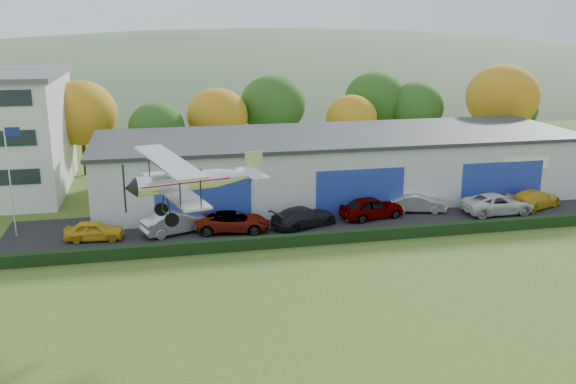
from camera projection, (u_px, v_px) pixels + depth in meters
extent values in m
plane|color=#3F5A1C|center=(412.00, 372.00, 26.80)|extent=(300.00, 300.00, 0.00)
cube|color=black|center=(338.00, 220.00, 47.19)|extent=(48.00, 9.00, 0.05)
cube|color=black|center=(359.00, 236.00, 42.57)|extent=(46.00, 0.60, 0.80)
cube|color=#B2B7BC|center=(338.00, 166.00, 53.53)|extent=(40.00, 12.00, 5.00)
cube|color=#2D3033|center=(339.00, 135.00, 52.83)|extent=(40.60, 12.60, 0.30)
cube|color=#203699|center=(204.00, 201.00, 45.58)|extent=(7.00, 0.12, 3.60)
cube|color=#203699|center=(360.00, 192.00, 48.02)|extent=(7.00, 0.12, 3.60)
cube|color=#203699|center=(502.00, 184.00, 50.46)|extent=(7.00, 0.12, 3.60)
cylinder|color=silver|center=(10.00, 181.00, 42.40)|extent=(0.10, 0.10, 8.00)
cube|color=navy|center=(12.00, 132.00, 41.60)|extent=(1.00, 0.04, 0.60)
cylinder|color=#3D2614|center=(85.00, 159.00, 60.62)|extent=(0.36, 0.36, 3.15)
ellipsoid|color=#AF6515|center=(81.00, 113.00, 59.43)|extent=(6.84, 6.84, 6.16)
cylinder|color=#3D2614|center=(159.00, 163.00, 60.25)|extent=(0.36, 0.36, 2.45)
ellipsoid|color=#1E4C14|center=(157.00, 128.00, 59.33)|extent=(5.32, 5.32, 4.79)
cylinder|color=#3D2614|center=(219.00, 155.00, 63.31)|extent=(0.36, 0.36, 2.80)
ellipsoid|color=#AF6515|center=(217.00, 116.00, 62.25)|extent=(6.08, 6.08, 5.47)
cylinder|color=#3D2614|center=(273.00, 147.00, 66.36)|extent=(0.36, 0.36, 3.15)
ellipsoid|color=#1E4C14|center=(273.00, 105.00, 65.18)|extent=(6.84, 6.84, 6.16)
cylinder|color=#3D2614|center=(351.00, 150.00, 66.20)|extent=(0.36, 0.36, 2.45)
ellipsoid|color=#AF6515|center=(352.00, 118.00, 65.27)|extent=(5.32, 5.32, 4.79)
cylinder|color=#3D2614|center=(414.00, 142.00, 69.66)|extent=(0.36, 0.36, 2.80)
ellipsoid|color=#1E4C14|center=(416.00, 107.00, 68.61)|extent=(6.08, 6.08, 5.47)
cylinder|color=#3D2614|center=(498.00, 143.00, 67.42)|extent=(0.36, 0.36, 3.50)
ellipsoid|color=#AF6515|center=(502.00, 97.00, 66.10)|extent=(7.60, 7.60, 6.84)
cylinder|color=#3D2614|center=(511.00, 140.00, 72.14)|extent=(0.36, 0.36, 2.45)
ellipsoid|color=#1E4C14|center=(514.00, 110.00, 71.22)|extent=(5.32, 5.32, 4.79)
cylinder|color=#3D2614|center=(17.00, 159.00, 63.11)|extent=(0.36, 0.36, 2.10)
ellipsoid|color=#AF6515|center=(13.00, 129.00, 62.31)|extent=(4.56, 4.56, 4.10)
cylinder|color=#3D2614|center=(374.00, 139.00, 70.69)|extent=(0.36, 0.36, 3.15)
ellipsoid|color=#1E4C14|center=(375.00, 99.00, 69.50)|extent=(6.84, 6.84, 6.16)
ellipsoid|color=#4C6642|center=(271.00, 136.00, 166.88)|extent=(320.00, 196.00, 56.00)
ellipsoid|color=#4C6642|center=(510.00, 108.00, 179.64)|extent=(240.00, 126.00, 36.00)
imported|color=gold|center=(94.00, 231.00, 42.58)|extent=(4.07, 1.95, 1.34)
imported|color=silver|center=(176.00, 222.00, 43.98)|extent=(5.22, 3.38, 1.62)
imported|color=gray|center=(233.00, 222.00, 44.34)|extent=(5.42, 3.04, 1.43)
imported|color=black|center=(304.00, 217.00, 45.37)|extent=(5.46, 3.74, 1.47)
imported|color=gray|center=(372.00, 207.00, 47.25)|extent=(5.21, 2.93, 1.67)
imported|color=silver|center=(417.00, 203.00, 48.88)|extent=(4.60, 2.49, 1.44)
imported|color=silver|center=(498.00, 204.00, 48.45)|extent=(5.61, 2.66, 1.55)
imported|color=gold|center=(534.00, 199.00, 49.85)|extent=(5.47, 3.90, 1.47)
cylinder|color=silver|center=(178.00, 183.00, 32.60)|extent=(4.45, 2.04, 1.03)
cone|color=silver|center=(238.00, 176.00, 34.05)|extent=(2.68, 1.60, 1.03)
cone|color=black|center=(130.00, 188.00, 31.56)|extent=(0.80, 1.13, 1.03)
cube|color=#A10712|center=(184.00, 181.00, 32.73)|extent=(4.90, 2.17, 0.07)
cube|color=black|center=(188.00, 173.00, 32.71)|extent=(1.49, 0.99, 0.28)
cube|color=silver|center=(174.00, 189.00, 32.59)|extent=(3.36, 8.30, 0.11)
cube|color=silver|center=(168.00, 161.00, 32.09)|extent=(3.58, 8.77, 0.11)
cylinder|color=black|center=(180.00, 190.00, 29.61)|extent=(0.08, 0.08, 1.48)
cylinder|color=black|center=(201.00, 187.00, 30.04)|extent=(0.08, 0.08, 1.48)
cylinder|color=black|center=(149.00, 164.00, 34.73)|extent=(0.08, 0.08, 1.48)
cylinder|color=black|center=(167.00, 163.00, 35.17)|extent=(0.08, 0.08, 1.48)
cylinder|color=black|center=(170.00, 170.00, 31.85)|extent=(0.13, 0.25, 0.85)
cylinder|color=black|center=(166.00, 167.00, 32.54)|extent=(0.13, 0.25, 0.85)
cylinder|color=black|center=(168.00, 204.00, 32.15)|extent=(0.27, 0.79, 1.40)
cylinder|color=black|center=(163.00, 200.00, 32.98)|extent=(0.27, 0.79, 1.40)
cylinder|color=black|center=(166.00, 214.00, 32.75)|extent=(0.60, 2.12, 0.08)
cylinder|color=black|center=(172.00, 220.00, 31.86)|extent=(0.75, 0.33, 0.73)
cylinder|color=black|center=(161.00, 209.00, 33.63)|extent=(0.75, 0.33, 0.73)
cylinder|color=black|center=(252.00, 179.00, 34.46)|extent=(0.42, 0.17, 0.48)
cube|color=silver|center=(252.00, 173.00, 34.37)|extent=(1.71, 3.12, 0.07)
cube|color=silver|center=(254.00, 163.00, 34.27)|extent=(1.01, 0.31, 1.25)
cube|color=black|center=(124.00, 189.00, 31.43)|extent=(0.10, 0.15, 2.51)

